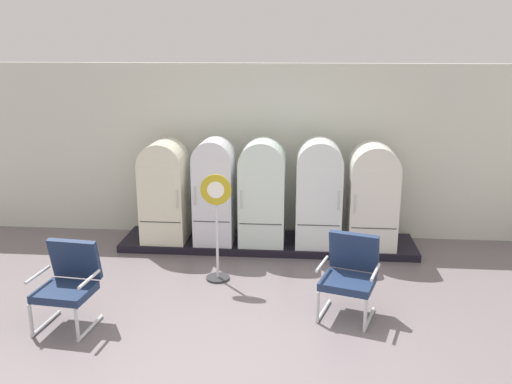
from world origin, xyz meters
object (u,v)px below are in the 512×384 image
Objects in this scene: refrigerator_1 at (214,188)px; refrigerator_4 at (373,193)px; refrigerator_0 at (164,188)px; armchair_left at (69,281)px; armchair_right at (350,272)px; sign_stand at (217,232)px; refrigerator_2 at (262,189)px; refrigerator_3 at (319,190)px.

refrigerator_4 is (2.39, 0.05, -0.04)m from refrigerator_1.
refrigerator_0 reaches higher than armchair_left.
armchair_right is 1.88m from sign_stand.
sign_stand is (-2.18, -1.20, -0.26)m from refrigerator_4.
refrigerator_2 is at bearing 66.45° from sign_stand.
refrigerator_4 is 2.50m from sign_stand.
refrigerator_4 is 1.62× the size of armchair_left.
armchair_left and armchair_right have the same top height.
refrigerator_1 is at bearing -177.31° from refrigerator_2.
refrigerator_1 is at bearing -3.89° from refrigerator_0.
armchair_left is at bearing -128.52° from refrigerator_2.
refrigerator_4 is (3.18, -0.00, -0.00)m from refrigerator_0.
refrigerator_3 reaches higher than sign_stand.
armchair_right is at bearing -36.86° from refrigerator_0.
refrigerator_1 is 1.59m from refrigerator_3.
refrigerator_0 is 1.62× the size of armchair_left.
armchair_right is at bearing -45.82° from refrigerator_1.
refrigerator_3 reaches higher than refrigerator_4.
refrigerator_0 is at bearing 79.20° from armchair_left.
refrigerator_2 is 3.24m from armchair_left.
refrigerator_0 is 0.96× the size of refrigerator_3.
armchair_left is at bearing -145.33° from refrigerator_4.
armchair_left is (-3.66, -2.53, -0.41)m from refrigerator_4.
armchair_right is at bearing 9.18° from armchair_left.
refrigerator_4 is at bearing 0.59° from refrigerator_2.
refrigerator_1 is 1.21m from sign_stand.
refrigerator_3 is (1.59, 0.05, -0.00)m from refrigerator_1.
armchair_left is 3.22m from armchair_right.
refrigerator_1 is at bearing 134.18° from armchair_right.
refrigerator_1 is 2.39m from refrigerator_4.
refrigerator_0 is 1.00× the size of refrigerator_4.
refrigerator_4 is at bearing 28.98° from sign_stand.
armchair_left is 0.66× the size of sign_stand.
refrigerator_2 reaches higher than refrigerator_4.
refrigerator_4 is 4.47m from armchair_left.
sign_stand is at bearing -138.75° from refrigerator_3.
refrigerator_4 is at bearing 0.10° from refrigerator_3.
refrigerator_1 reaches higher than armchair_left.
refrigerator_3 is 0.80m from refrigerator_4.
refrigerator_2 is at bearing -0.71° from refrigerator_0.
refrigerator_2 is 1.03× the size of refrigerator_4.
sign_stand is (-0.52, -1.19, -0.28)m from refrigerator_2.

